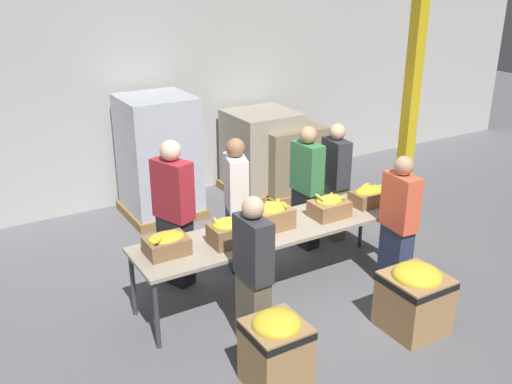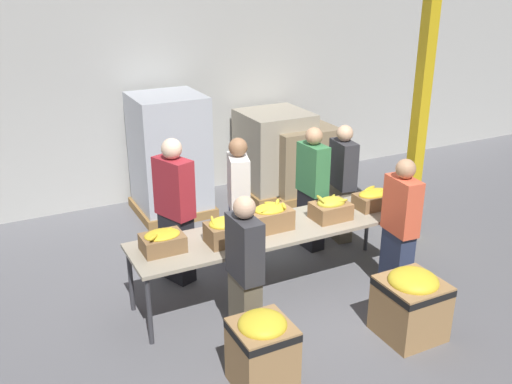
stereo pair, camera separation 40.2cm
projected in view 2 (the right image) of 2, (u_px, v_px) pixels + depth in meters
name	position (u px, v px, depth m)	size (l,w,h in m)	color
ground_plane	(274.00, 290.00, 6.61)	(30.00, 30.00, 0.00)	slate
wall_back	(168.00, 71.00, 8.71)	(16.00, 0.08, 4.00)	#B7B7B2
sorting_table	(274.00, 232.00, 6.33)	(3.24, 0.79, 0.79)	#9E937F
banana_box_0	(163.00, 241.00, 5.77)	(0.43, 0.32, 0.25)	olive
banana_box_1	(225.00, 230.00, 5.93)	(0.38, 0.35, 0.28)	olive
banana_box_2	(270.00, 217.00, 6.25)	(0.47, 0.32, 0.31)	olive
banana_box_3	(331.00, 208.00, 6.51)	(0.43, 0.32, 0.28)	olive
banana_box_4	(374.00, 198.00, 6.82)	(0.45, 0.29, 0.25)	olive
volunteer_0	(175.00, 212.00, 6.54)	(0.39, 0.52, 1.74)	black
volunteer_1	(400.00, 229.00, 6.27)	(0.25, 0.45, 1.61)	#2D3856
volunteer_2	(312.00, 189.00, 7.34)	(0.24, 0.45, 1.64)	black
volunteer_3	(245.00, 274.00, 5.39)	(0.22, 0.42, 1.57)	#6B604C
volunteer_4	(342.00, 184.00, 7.58)	(0.26, 0.45, 1.60)	#6B604C
volunteer_5	(239.00, 205.00, 6.85)	(0.35, 0.49, 1.66)	#2D3856
donation_bin_0	(262.00, 349.00, 4.96)	(0.51, 0.51, 0.73)	#A37A4C
donation_bin_1	(411.00, 302.00, 5.67)	(0.59, 0.59, 0.72)	#A37A4C
support_pillar	(422.00, 92.00, 7.27)	(0.16, 0.16, 4.00)	gold
pallet_stack_0	(297.00, 160.00, 9.27)	(1.13, 1.13, 1.14)	olive
pallet_stack_1	(170.00, 156.00, 8.41)	(1.08, 1.08, 1.80)	olive
pallet_stack_2	(274.00, 153.00, 9.26)	(1.13, 1.13, 1.35)	olive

